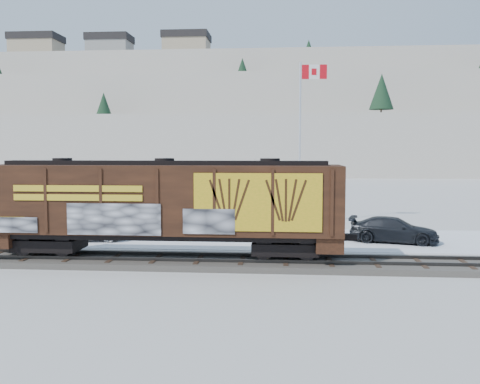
# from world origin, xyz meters

# --- Properties ---
(ground) EXTENTS (500.00, 500.00, 0.00)m
(ground) POSITION_xyz_m (0.00, 0.00, 0.00)
(ground) COLOR white
(ground) RESTS_ON ground
(rail_track) EXTENTS (50.00, 3.40, 0.43)m
(rail_track) POSITION_xyz_m (0.00, 0.00, 0.15)
(rail_track) COLOR #59544C
(rail_track) RESTS_ON ground
(parking_strip) EXTENTS (40.00, 8.00, 0.03)m
(parking_strip) POSITION_xyz_m (0.00, 7.50, 0.01)
(parking_strip) COLOR white
(parking_strip) RESTS_ON ground
(hillside) EXTENTS (360.00, 110.00, 93.00)m
(hillside) POSITION_xyz_m (-0.05, 139.79, 14.37)
(hillside) COLOR white
(hillside) RESTS_ON ground
(hopper_railcar) EXTENTS (16.22, 3.06, 4.40)m
(hopper_railcar) POSITION_xyz_m (-3.61, -0.01, 2.87)
(hopper_railcar) COLOR black
(hopper_railcar) RESTS_ON rail_track
(flagpole) EXTENTS (2.30, 0.90, 11.46)m
(flagpole) POSITION_xyz_m (3.11, 13.92, 4.23)
(flagpole) COLOR silver
(flagpole) RESTS_ON ground
(car_silver) EXTENTS (4.59, 2.33, 1.50)m
(car_silver) POSITION_xyz_m (-9.55, 5.71, 0.78)
(car_silver) COLOR silver
(car_silver) RESTS_ON parking_strip
(car_white) EXTENTS (5.08, 2.99, 1.58)m
(car_white) POSITION_xyz_m (-2.75, 8.37, 0.82)
(car_white) COLOR silver
(car_white) RESTS_ON parking_strip
(car_dark) EXTENTS (5.31, 3.15, 1.44)m
(car_dark) POSITION_xyz_m (8.18, 6.63, 0.75)
(car_dark) COLOR black
(car_dark) RESTS_ON parking_strip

